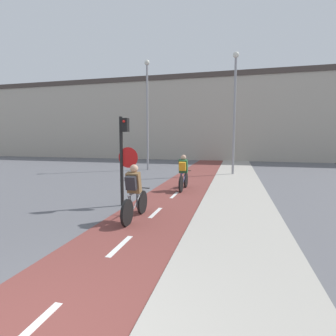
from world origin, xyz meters
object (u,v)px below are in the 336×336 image
at_px(street_lamp_sidewalk, 235,102).
at_px(cyclist_near, 134,194).
at_px(traffic_light_pole, 124,151).
at_px(street_lamp_far, 147,105).
at_px(cyclist_far, 183,174).

bearing_deg(street_lamp_sidewalk, cyclist_near, -104.28).
distance_m(traffic_light_pole, street_lamp_far, 10.35).
bearing_deg(street_lamp_sidewalk, cyclist_far, -110.19).
xyz_separation_m(traffic_light_pole, street_lamp_sidewalk, (3.42, 8.53, 2.58)).
relative_size(cyclist_near, cyclist_far, 1.02).
height_order(cyclist_near, cyclist_far, cyclist_near).
bearing_deg(traffic_light_pole, cyclist_near, -57.00).
xyz_separation_m(street_lamp_far, cyclist_near, (3.36, -11.05, -3.82)).
relative_size(traffic_light_pole, street_lamp_sidewalk, 0.40).
height_order(traffic_light_pole, street_lamp_sidewalk, street_lamp_sidewalk).
distance_m(street_lamp_far, cyclist_far, 8.58).
distance_m(cyclist_near, cyclist_far, 4.43).
bearing_deg(traffic_light_pole, street_lamp_far, 104.29).
bearing_deg(cyclist_far, street_lamp_sidewalk, 69.81).
relative_size(street_lamp_sidewalk, cyclist_far, 4.03).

